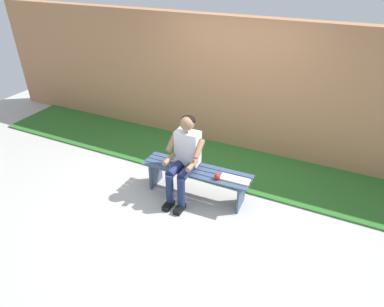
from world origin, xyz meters
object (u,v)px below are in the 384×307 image
(apple, at_px, (217,177))
(bench_near, at_px, (196,176))
(person_seated, at_px, (184,156))
(book_open, at_px, (235,180))

(apple, bearing_deg, bench_near, -14.99)
(person_seated, distance_m, apple, 0.54)
(bench_near, relative_size, person_seated, 1.29)
(person_seated, height_order, apple, person_seated)
(person_seated, bearing_deg, apple, -179.44)
(person_seated, bearing_deg, bench_near, -145.50)
(person_seated, bearing_deg, book_open, -173.17)
(bench_near, height_order, apple, apple)
(person_seated, xyz_separation_m, apple, (-0.51, -0.00, -0.20))
(apple, height_order, book_open, apple)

